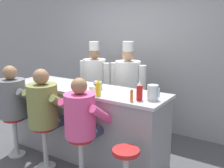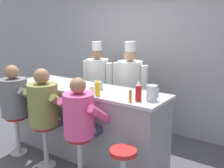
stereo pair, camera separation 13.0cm
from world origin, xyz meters
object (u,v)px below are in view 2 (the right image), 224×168
Objects in this scene: breakfast_plate at (79,89)px; cereal_bowl at (42,81)px; cook_in_whites_far at (130,87)px; napkin_dispenser_chrome at (98,85)px; diner_seated_grey at (16,99)px; water_pitcher_clear at (152,93)px; cook_in_whites_near at (97,82)px; hot_sauce_bottle_orange at (130,96)px; mustard_bottle_yellow at (98,88)px; diner_seated_pink at (81,118)px; empty_stool_round at (123,166)px; coffee_mug_white at (92,90)px; ketchup_bottle_red at (138,91)px; diner_seated_olive at (45,107)px.

cereal_bowl reaches higher than breakfast_plate.
cereal_bowl is at bearing -134.43° from cook_in_whites_far.
diner_seated_grey is (-1.10, -0.56, -0.25)m from napkin_dispenser_chrome.
water_pitcher_clear is 0.85m from napkin_dispenser_chrome.
napkin_dispenser_chrome is 1.13m from cook_in_whites_near.
hot_sauce_bottle_orange is 0.71m from napkin_dispenser_chrome.
cook_in_whites_near is 0.98× the size of cook_in_whites_far.
hot_sauce_bottle_orange is at bearing 9.89° from diner_seated_grey.
diner_seated_grey is at bearing -107.91° from cereal_bowl.
diner_seated_pink reaches higher than mustard_bottle_yellow.
breakfast_plate is 0.77m from cereal_bowl.
empty_stool_round is (-0.05, -0.55, -0.72)m from water_pitcher_clear.
cook_in_whites_far reaches higher than mustard_bottle_yellow.
cereal_bowl is 0.99m from napkin_dispenser_chrome.
diner_seated_pink is at bearing -18.66° from cereal_bowl.
coffee_mug_white is (0.26, -0.02, 0.04)m from breakfast_plate.
water_pitcher_clear is at bearing -30.44° from cook_in_whites_near.
water_pitcher_clear is at bearing 10.92° from coffee_mug_white.
napkin_dispenser_chrome is (-0.84, 0.04, -0.03)m from water_pitcher_clear.
cereal_bowl is 0.08× the size of cook_in_whites_far.
ketchup_bottle_red is 1.75m from cook_in_whites_near.
water_pitcher_clear is (0.18, 0.20, 0.02)m from hot_sauce_bottle_orange.
napkin_dispenser_chrome is at bearing 40.96° from breakfast_plate.
mustard_bottle_yellow is at bearing 13.35° from diner_seated_grey.
mustard_bottle_yellow reaches higher than empty_stool_round.
cook_in_whites_far reaches higher than breakfast_plate.
napkin_dispenser_chrome is (0.21, 0.18, 0.05)m from breakfast_plate.
ketchup_bottle_red is 0.40× the size of empty_stool_round.
mustard_bottle_yellow reaches higher than breakfast_plate.
breakfast_plate is at bearing 134.21° from diner_seated_pink.
water_pitcher_clear is 1.80m from cook_in_whites_near.
mustard_bottle_yellow is 0.16× the size of diner_seated_grey.
breakfast_plate is 1.78× the size of cereal_bowl.
cook_in_whites_far is (-0.05, 1.03, -0.18)m from coffee_mug_white.
diner_seated_olive is (-0.47, -0.55, -0.25)m from napkin_dispenser_chrome.
hot_sauce_bottle_orange is 0.24× the size of empty_stool_round.
water_pitcher_clear is 0.79× the size of breakfast_plate.
mustard_bottle_yellow is (-0.53, -0.11, -0.01)m from ketchup_bottle_red.
coffee_mug_white reaches higher than empty_stool_round.
empty_stool_round is (0.61, -0.34, -0.73)m from mustard_bottle_yellow.
breakfast_plate is 1.95× the size of napkin_dispenser_chrome.
diner_seated_pink is at bearing -148.46° from hot_sauce_bottle_orange.
water_pitcher_clear is 1.83m from cereal_bowl.
napkin_dispenser_chrome is at bearing -51.06° from cook_in_whites_near.
ketchup_bottle_red is at bearing -141.78° from water_pitcher_clear.
cook_in_whites_far is at bearing 133.83° from water_pitcher_clear.
coffee_mug_white is 0.46m from diner_seated_pink.
cook_in_whites_near is at bearing 144.56° from ketchup_bottle_red.
breakfast_plate is at bearing 176.03° from coffee_mug_white.
breakfast_plate is 0.99m from diner_seated_grey.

